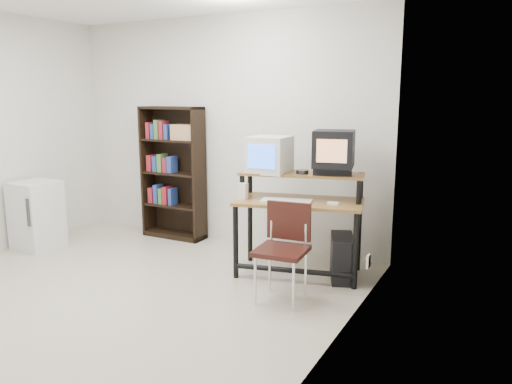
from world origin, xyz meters
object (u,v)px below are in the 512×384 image
at_px(pc_tower, 342,258).
at_px(bookshelf, 174,171).
at_px(mini_fridge, 37,215).
at_px(crt_monitor, 269,155).
at_px(crt_tv, 334,149).
at_px(school_chair, 284,241).
at_px(computer_desk, 299,205).

relative_size(pc_tower, bookshelf, 0.28).
height_order(pc_tower, bookshelf, bookshelf).
distance_m(pc_tower, mini_fridge, 3.46).
height_order(crt_monitor, crt_tv, crt_tv).
relative_size(crt_monitor, pc_tower, 0.89).
bearing_deg(school_chair, computer_desk, 96.27).
bearing_deg(crt_tv, bookshelf, 158.18).
bearing_deg(bookshelf, crt_tv, -8.90).
height_order(computer_desk, crt_tv, crt_tv).
bearing_deg(bookshelf, school_chair, -29.18).
height_order(crt_monitor, school_chair, crt_monitor).
relative_size(school_chair, mini_fridge, 1.07).
distance_m(crt_tv, school_chair, 1.06).
bearing_deg(bookshelf, computer_desk, -14.55).
height_order(crt_tv, mini_fridge, crt_tv).
xyz_separation_m(computer_desk, pc_tower, (0.43, 0.04, -0.48)).
bearing_deg(crt_monitor, mini_fridge, -169.13).
distance_m(school_chair, bookshelf, 2.28).
height_order(crt_monitor, bookshelf, bookshelf).
relative_size(crt_monitor, mini_fridge, 0.52).
xyz_separation_m(computer_desk, school_chair, (0.12, -0.62, -0.18)).
bearing_deg(computer_desk, crt_monitor, 163.18).
bearing_deg(pc_tower, crt_tv, 122.66).
bearing_deg(crt_tv, crt_monitor, 178.60).
bearing_deg(crt_monitor, school_chair, -57.24).
bearing_deg(computer_desk, crt_tv, 14.69).
height_order(school_chair, bookshelf, bookshelf).
distance_m(bookshelf, mini_fridge, 1.63).
distance_m(crt_monitor, pc_tower, 1.21).
bearing_deg(computer_desk, mini_fridge, 178.69).
relative_size(crt_tv, school_chair, 0.53).
relative_size(pc_tower, school_chair, 0.55).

